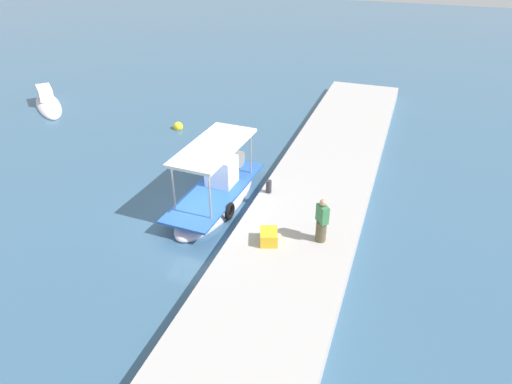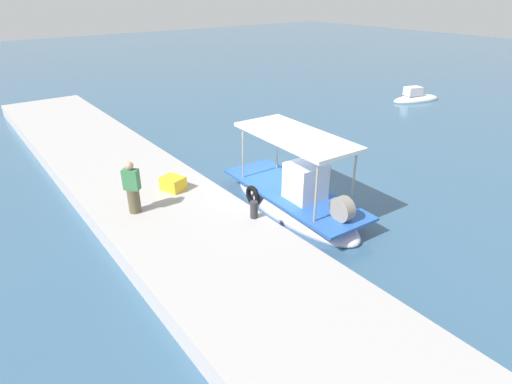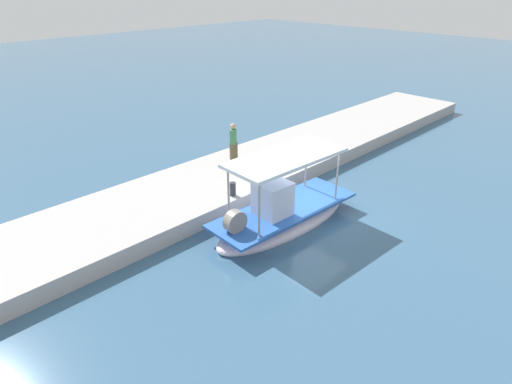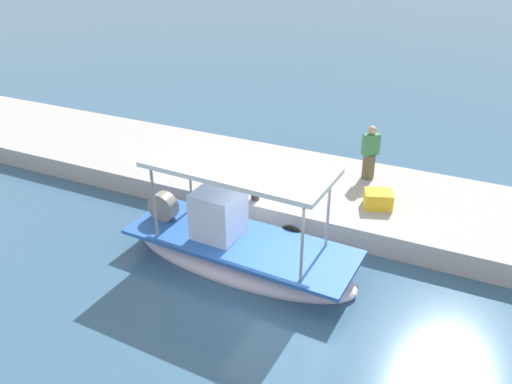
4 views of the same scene
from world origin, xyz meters
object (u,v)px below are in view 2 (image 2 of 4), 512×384
at_px(mooring_bollard, 254,210).
at_px(cargo_crate, 173,183).
at_px(fisherman_near_bollard, 133,190).
at_px(moored_boat_near, 415,99).
at_px(main_fishing_boat, 294,198).

relative_size(mooring_bollard, cargo_crate, 0.72).
relative_size(fisherman_near_bollard, moored_boat_near, 0.46).
height_order(fisherman_near_bollard, mooring_bollard, fisherman_near_bollard).
bearing_deg(fisherman_near_bollard, main_fishing_boat, 67.38).
relative_size(main_fishing_boat, fisherman_near_bollard, 3.66).
bearing_deg(mooring_bollard, main_fishing_boat, 103.63).
xyz_separation_m(main_fishing_boat, cargo_crate, (-2.79, -3.23, 0.43)).
bearing_deg(main_fishing_boat, mooring_bollard, -76.37).
distance_m(fisherman_near_bollard, mooring_bollard, 3.83).
xyz_separation_m(fisherman_near_bollard, mooring_bollard, (2.58, 2.79, -0.50)).
relative_size(main_fishing_boat, mooring_bollard, 11.47).
xyz_separation_m(main_fishing_boat, moored_boat_near, (-6.58, 16.93, -0.29)).
xyz_separation_m(fisherman_near_bollard, moored_boat_near, (-4.52, 21.87, -1.26)).
bearing_deg(fisherman_near_bollard, mooring_bollard, 47.27).
bearing_deg(fisherman_near_bollard, moored_boat_near, 101.69).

